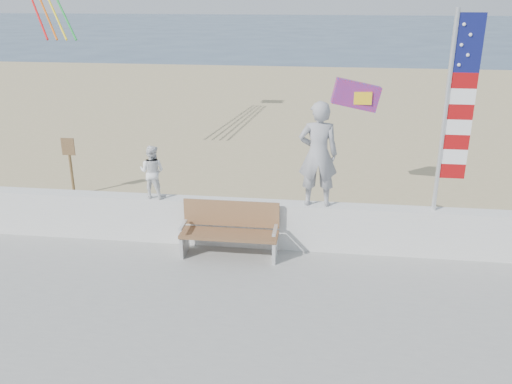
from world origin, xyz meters
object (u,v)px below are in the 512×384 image
Objects in this scene: child at (152,172)px; bench at (230,229)px; adult at (318,154)px; flag at (454,106)px.

child reaches higher than bench.
adult is at bearing -172.67° from child.
adult is at bearing 16.25° from bench.
adult is 2.12m from bench.
bench is at bearing 13.73° from adult.
adult is at bearing 179.99° from flag.
child is 1.86m from bench.
adult is 1.90× the size of child.
flag is at bearing -172.68° from child.
child is 0.29× the size of flag.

